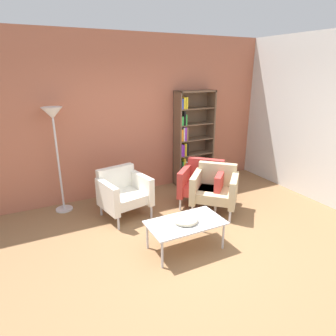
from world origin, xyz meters
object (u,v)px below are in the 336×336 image
bookshelf_tall (190,140)px  armchair_by_bookshelf (203,182)px  armchair_near_window (123,192)px  floor_lamp_torchiere (54,126)px  decorative_bowl (186,220)px  armchair_corner_red (215,188)px  coffee_table_low (186,224)px

bookshelf_tall → armchair_by_bookshelf: bookshelf_tall is taller
armchair_near_window → floor_lamp_torchiere: 1.49m
decorative_bowl → armchair_near_window: (-0.43, 1.28, -0.02)m
armchair_near_window → armchair_by_bookshelf: same height
armchair_by_bookshelf → floor_lamp_torchiere: bearing=-155.7°
armchair_corner_red → bookshelf_tall: bearing=121.5°
armchair_corner_red → floor_lamp_torchiere: floor_lamp_torchiere is taller
bookshelf_tall → armchair_near_window: bearing=-156.3°
armchair_near_window → armchair_corner_red: 1.52m
coffee_table_low → floor_lamp_torchiere: (-1.28, 1.92, 1.08)m
coffee_table_low → floor_lamp_torchiere: floor_lamp_torchiere is taller
armchair_near_window → floor_lamp_torchiere: (-0.86, 0.64, 1.03)m
bookshelf_tall → armchair_near_window: (-1.69, -0.74, -0.51)m
decorative_bowl → coffee_table_low: bearing=-116.6°
bookshelf_tall → decorative_bowl: (-1.27, -2.02, -0.49)m
bookshelf_tall → armchair_corner_red: bearing=-102.0°
decorative_bowl → armchair_by_bookshelf: bearing=47.8°
coffee_table_low → armchair_by_bookshelf: bearing=47.8°
coffee_table_low → floor_lamp_torchiere: 2.55m
decorative_bowl → floor_lamp_torchiere: floor_lamp_torchiere is taller
coffee_table_low → armchair_near_window: 1.35m
decorative_bowl → armchair_near_window: 1.35m
decorative_bowl → floor_lamp_torchiere: bearing=123.7°
bookshelf_tall → decorative_bowl: 2.44m
decorative_bowl → armchair_corner_red: (0.99, 0.75, -0.02)m
armchair_by_bookshelf → decorative_bowl: bearing=-86.4°
armchair_near_window → armchair_corner_red: same height
bookshelf_tall → armchair_corner_red: 1.40m
armchair_by_bookshelf → floor_lamp_torchiere: (-2.23, 0.88, 1.03)m
decorative_bowl → floor_lamp_torchiere: size_ratio=0.18×
armchair_by_bookshelf → floor_lamp_torchiere: 2.61m
armchair_near_window → decorative_bowl: bearing=-82.9°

